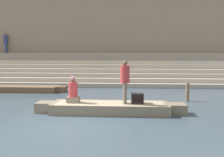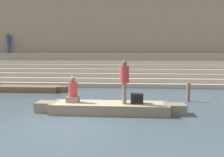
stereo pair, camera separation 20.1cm
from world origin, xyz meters
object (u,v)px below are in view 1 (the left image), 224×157
(mooring_post, at_px, (187,92))
(person_on_steps, at_px, (6,41))
(rowboat_main, at_px, (110,107))
(moored_boat_shore, at_px, (27,89))
(person_rowing, at_px, (73,92))
(person_standing, at_px, (125,79))
(tv_set, at_px, (137,98))

(mooring_post, height_order, person_on_steps, person_on_steps)
(rowboat_main, xyz_separation_m, person_on_steps, (-10.29, 12.08, 3.26))
(moored_boat_shore, relative_size, person_on_steps, 2.90)
(moored_boat_shore, bearing_deg, rowboat_main, -46.02)
(person_on_steps, bearing_deg, person_rowing, -117.14)
(person_rowing, relative_size, mooring_post, 1.15)
(person_standing, relative_size, moored_boat_shore, 0.34)
(person_standing, height_order, mooring_post, person_standing)
(tv_set, height_order, moored_boat_shore, tv_set)
(person_standing, relative_size, person_on_steps, 0.99)
(person_standing, height_order, moored_boat_shore, person_standing)
(person_rowing, bearing_deg, rowboat_main, 8.57)
(person_rowing, xyz_separation_m, tv_set, (2.68, 0.01, -0.23))
(mooring_post, bearing_deg, person_on_steps, 146.93)
(person_standing, distance_m, person_on_steps, 16.47)
(mooring_post, bearing_deg, person_rowing, -151.17)
(moored_boat_shore, bearing_deg, person_standing, -43.57)
(rowboat_main, height_order, mooring_post, mooring_post)
(tv_set, height_order, mooring_post, mooring_post)
(rowboat_main, bearing_deg, person_on_steps, 131.88)
(mooring_post, bearing_deg, moored_boat_shore, 164.57)
(rowboat_main, bearing_deg, moored_boat_shore, 137.73)
(moored_boat_shore, xyz_separation_m, mooring_post, (9.60, -2.65, 0.29))
(person_rowing, distance_m, moored_boat_shore, 7.06)
(person_standing, bearing_deg, tv_set, 12.85)
(person_standing, bearing_deg, person_rowing, -179.96)
(mooring_post, distance_m, person_on_steps, 17.05)
(tv_set, bearing_deg, rowboat_main, 173.85)
(person_on_steps, bearing_deg, person_standing, -111.15)
(tv_set, distance_m, moored_boat_shore, 8.92)
(rowboat_main, bearing_deg, person_standing, -6.60)
(rowboat_main, height_order, tv_set, tv_set)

